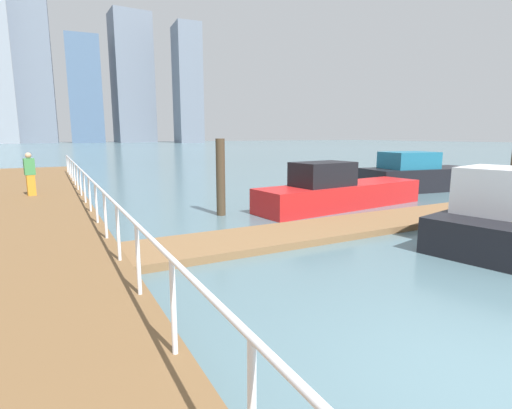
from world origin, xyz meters
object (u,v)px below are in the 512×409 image
object	(u,v)px
moored_boat_0	(418,175)
moored_boat_1	(502,218)
pedestrian_0	(30,174)
moored_boat_3	(338,192)

from	to	relation	value
moored_boat_0	moored_boat_1	world-z (taller)	moored_boat_1
moored_boat_1	pedestrian_0	bearing A→B (deg)	131.32
moored_boat_0	pedestrian_0	bearing A→B (deg)	166.81
moored_boat_0	moored_boat_1	size ratio (longest dim) A/B	1.28
moored_boat_1	pedestrian_0	xyz separation A→B (m)	(-10.31, 11.73, 0.55)
moored_boat_0	moored_boat_3	bearing A→B (deg)	-163.99
moored_boat_0	moored_boat_3	world-z (taller)	moored_boat_0
moored_boat_3	pedestrian_0	size ratio (longest dim) A/B	4.46
moored_boat_1	moored_boat_0	bearing A→B (deg)	50.83
moored_boat_3	moored_boat_1	bearing A→B (deg)	-88.44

